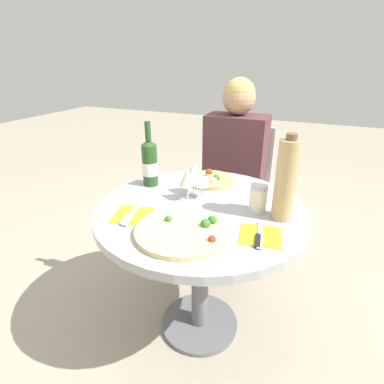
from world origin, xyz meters
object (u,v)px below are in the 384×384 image
Objects in this scene: dining_table at (201,231)px; pizza_large at (184,230)px; chair_behind_diner at (236,191)px; seated_diner at (231,184)px; tall_carafe at (286,180)px; wine_bottle at (150,163)px.

pizza_large is at bearing -85.35° from dining_table.
seated_diner reaches higher than chair_behind_diner.
pizza_large is (0.08, -0.91, 0.17)m from seated_diner.
tall_carafe is (0.32, 0.26, 0.16)m from pizza_large.
pizza_large reaches higher than dining_table.
dining_table is at bearing -174.04° from tall_carafe.
dining_table is at bearing 94.84° from seated_diner.
chair_behind_diner is 2.51× the size of tall_carafe.
wine_bottle reaches higher than dining_table.
tall_carafe is at bearing 121.32° from seated_diner.
wine_bottle is (-0.28, -0.55, 0.28)m from seated_diner.
dining_table is 0.44m from wine_bottle.
pizza_large is 0.44m from tall_carafe.
tall_carafe is at bearing 39.25° from pizza_large.
chair_behind_diner is 1.10m from pizza_large.
wine_bottle is at bearing 63.48° from seated_diner.
seated_diner reaches higher than pizza_large.
seated_diner is 3.37× the size of pizza_large.
seated_diner is 0.83m from tall_carafe.
seated_diner is (-0.06, 0.69, -0.04)m from dining_table.
dining_table is 1.06× the size of chair_behind_diner.
pizza_large is (0.08, -1.06, 0.29)m from chair_behind_diner.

